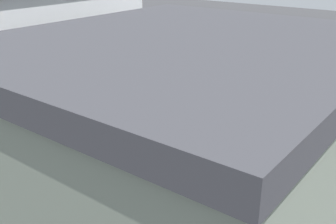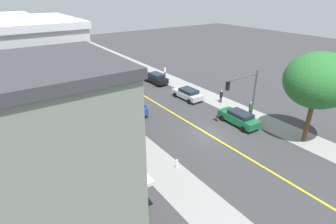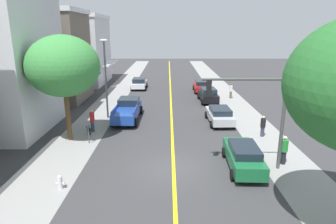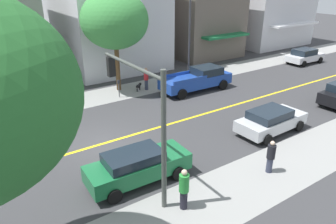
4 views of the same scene
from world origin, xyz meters
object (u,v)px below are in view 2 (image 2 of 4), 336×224
Objects in this scene: pedestrian_white_shirt at (165,71)px; pedestrian_green_shirt at (250,109)px; parking_meter at (137,128)px; street_tree_right_corner at (318,80)px; blue_pickup_truck at (128,104)px; black_sedan_right_curb at (156,78)px; white_sedan_left_curb at (84,75)px; fire_hydrant at (177,163)px; traffic_light_mast at (246,90)px; green_sedan_right_curb at (239,118)px; red_sedan_right_curb at (137,70)px; small_dog at (124,126)px; pedestrian_red_shirt at (122,119)px; street_lamp at (108,77)px; pedestrian_black_shirt at (221,96)px; silver_sedan_right_curb at (188,94)px; street_tree_left_near at (115,85)px.

pedestrian_white_shirt is 1.02× the size of pedestrian_green_shirt.
pedestrian_white_shirt reaches higher than parking_meter.
blue_pickup_truck is at bearing 123.89° from street_tree_right_corner.
black_sedan_right_curb is 1.05× the size of white_sedan_left_curb.
traffic_light_mast is (10.59, 2.38, 3.49)m from fire_hydrant.
green_sedan_right_curb is 16.81m from black_sedan_right_curb.
red_sedan_right_curb is 0.71× the size of blue_pickup_truck.
small_dog is at bearing -100.59° from pedestrian_green_shirt.
street_tree_right_corner is 6.26× the size of parking_meter.
traffic_light_mast is 3.10× the size of pedestrian_red_shirt.
small_dog is at bearing 104.88° from parking_meter.
blue_pickup_truck reaches higher than white_sedan_left_curb.
parking_meter reaches higher than fire_hydrant.
green_sedan_right_curb is (-2.59, 5.96, -5.29)m from street_tree_right_corner.
street_lamp is 6.09m from small_dog.
pedestrian_white_shirt is 1.11× the size of pedestrian_black_shirt.
fire_hydrant is 0.13× the size of traffic_light_mast.
red_sedan_right_curb is 0.94× the size of silver_sedan_right_curb.
street_lamp is 1.59× the size of black_sedan_right_curb.
street_tree_right_corner is at bearing 108.54° from traffic_light_mast.
pedestrian_red_shirt is (-2.40, -3.37, 0.05)m from blue_pickup_truck.
blue_pickup_truck is 3.28× the size of pedestrian_white_shirt.
parking_meter is 0.24× the size of traffic_light_mast.
street_lamp reaches higher than parking_meter.
red_sedan_right_curb is at bearing -31.72° from blue_pickup_truck.
red_sedan_right_curb is 22.51m from green_sedan_right_curb.
fire_hydrant is 15.06m from pedestrian_black_shirt.
pedestrian_white_shirt is at bearing -51.02° from blue_pickup_truck.
street_tree_right_corner reaches higher than fire_hydrant.
pedestrian_black_shirt is at bearing -169.84° from red_sedan_right_curb.
traffic_light_mast is at bearing -85.31° from green_sedan_right_curb.
black_sedan_right_curb is at bearing -159.79° from pedestrian_green_shirt.
white_sedan_left_curb is 5.78× the size of small_dog.
pedestrian_black_shirt reaches higher than red_sedan_right_curb.
silver_sedan_right_curb is at bearing -178.92° from red_sedan_right_curb.
street_lamp is at bearing 140.42° from red_sedan_right_curb.
pedestrian_black_shirt is (0.26, 11.44, -5.23)m from street_tree_right_corner.
street_tree_right_corner reaches higher than street_tree_left_near.
black_sedan_right_curb is (10.14, 19.16, 0.47)m from fire_hydrant.
street_tree_right_corner is 4.68× the size of pedestrian_red_shirt.
traffic_light_mast is 1.34× the size of red_sedan_right_curb.
pedestrian_green_shirt is at bearing -129.87° from blue_pickup_truck.
parking_meter is 0.76× the size of pedestrian_green_shirt.
blue_pickup_truck reaches higher than fire_hydrant.
street_tree_left_near is 7.84m from blue_pickup_truck.
fire_hydrant is (-12.59, 3.61, -5.72)m from street_tree_right_corner.
silver_sedan_right_curb is (0.10, 8.87, -0.04)m from green_sedan_right_curb.
traffic_light_mast is at bearing -177.88° from red_sedan_right_curb.
green_sedan_right_curb is 6.18m from pedestrian_black_shirt.
red_sedan_right_curb is at bearing -104.20° from white_sedan_left_curb.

